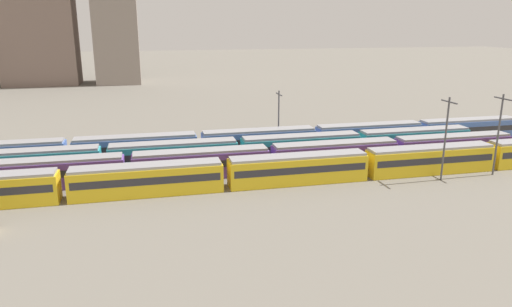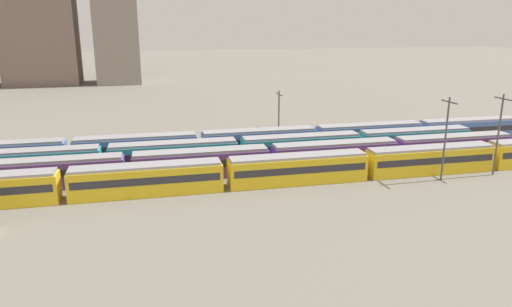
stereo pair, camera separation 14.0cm
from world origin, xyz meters
The scene contains 9 objects.
ground_plane centered at (0.00, 7.80, 0.00)m, with size 600.00×600.00×0.00m, color slate.
train_track_0 centered at (42.48, 0.00, 1.90)m, with size 112.50×3.06×3.75m.
train_track_1 centered at (30.68, 5.20, 1.90)m, with size 74.70×3.06×3.75m.
train_track_2 centered at (27.38, 10.40, 1.90)m, with size 74.70×3.06×3.75m.
train_track_3 centered at (31.57, 15.60, 1.90)m, with size 93.60×3.06×3.75m.
catenary_pole_0 centered at (59.88, -2.81, 6.06)m, with size 0.24×3.20×11.00m.
catenary_pole_1 centered at (35.59, 18.45, 5.21)m, with size 0.24×3.20×9.34m.
catenary_pole_2 centered at (51.70, -3.19, 6.03)m, with size 0.24×3.20×10.95m.
distant_building_1 centered at (-18.17, 114.68, 26.60)m, with size 23.14×13.34×53.20m, color #7A665B.
Camera 1 is at (14.62, -55.41, 19.99)m, focal length 33.35 mm.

